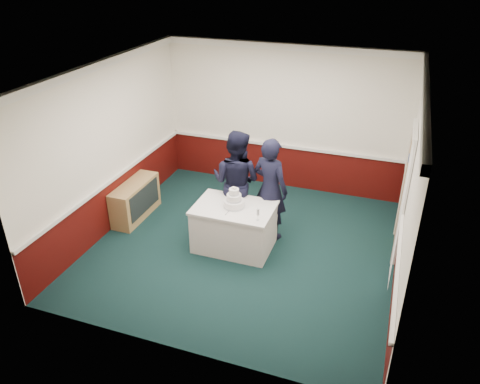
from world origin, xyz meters
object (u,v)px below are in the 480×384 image
(champagne_flute, at_px, (258,213))
(person_woman, at_px, (270,189))
(cake_knife, at_px, (228,212))
(sideboard, at_px, (136,200))
(wedding_cake, at_px, (234,201))
(person_man, at_px, (236,182))
(cake_table, at_px, (234,227))

(champagne_flute, relative_size, person_woman, 0.11)
(cake_knife, distance_m, champagne_flute, 0.55)
(cake_knife, bearing_deg, sideboard, 170.36)
(sideboard, height_order, person_woman, person_woman)
(wedding_cake, relative_size, champagne_flute, 1.78)
(person_man, bearing_deg, champagne_flute, 134.83)
(cake_table, relative_size, champagne_flute, 6.44)
(cake_table, relative_size, person_woman, 0.71)
(sideboard, height_order, person_man, person_man)
(wedding_cake, xyz_separation_m, person_man, (-0.18, 0.60, 0.04))
(champagne_flute, relative_size, person_man, 0.11)
(cake_table, xyz_separation_m, champagne_flute, (0.50, -0.28, 0.53))
(cake_knife, bearing_deg, wedding_cake, 86.40)
(sideboard, bearing_deg, person_woman, 4.86)
(cake_table, xyz_separation_m, cake_knife, (-0.03, -0.20, 0.39))
(cake_knife, height_order, champagne_flute, champagne_flute)
(person_woman, bearing_deg, person_man, 14.89)
(sideboard, distance_m, person_woman, 2.64)
(wedding_cake, bearing_deg, champagne_flute, -29.25)
(sideboard, bearing_deg, cake_knife, -14.56)
(cake_table, bearing_deg, person_woman, 50.91)
(champagne_flute, xyz_separation_m, person_man, (-0.68, 0.88, 0.02))
(person_man, height_order, person_woman, person_man)
(person_woman, bearing_deg, cake_table, 69.22)
(cake_table, height_order, person_man, person_man)
(sideboard, relative_size, cake_table, 0.91)
(sideboard, distance_m, cake_knife, 2.20)
(wedding_cake, height_order, champagne_flute, wedding_cake)
(person_woman, bearing_deg, cake_knife, 75.76)
(cake_table, bearing_deg, wedding_cake, 90.00)
(cake_knife, xyz_separation_m, person_man, (-0.15, 0.80, 0.15))
(person_woman, bearing_deg, sideboard, 23.17)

